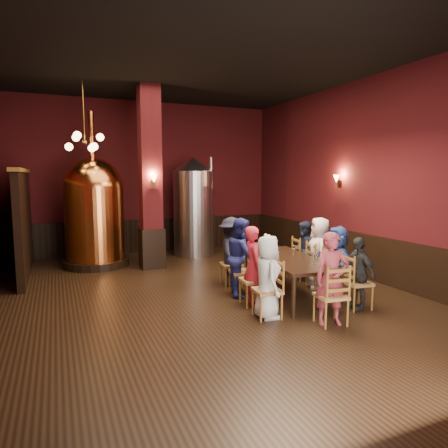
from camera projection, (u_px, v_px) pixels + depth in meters
name	position (u px, v px, depth m)	size (l,w,h in m)	color
room	(199.00, 180.00, 7.45)	(10.00, 10.02, 4.50)	black
wainscot_right	(362.00, 255.00, 9.19)	(0.08, 9.90, 1.00)	black
wainscot_back	(146.00, 235.00, 12.20)	(7.90, 0.08, 1.00)	black
column	(150.00, 178.00, 9.89)	(0.58, 0.58, 4.50)	#420E12
partition	(24.00, 224.00, 9.27)	(0.22, 3.50, 2.40)	black
pendant_cluster	(85.00, 142.00, 9.30)	(0.90, 0.90, 1.70)	#A57226
sconce_wall	(340.00, 181.00, 9.69)	(0.20, 0.20, 0.36)	black
sconce_column	(153.00, 181.00, 9.63)	(0.20, 0.20, 0.36)	black
dining_table	(289.00, 261.00, 7.69)	(1.28, 2.50, 0.75)	black
chair_0	(267.00, 290.00, 6.53)	(0.46, 0.46, 0.92)	brown
person_0	(267.00, 277.00, 6.51)	(0.67, 0.43, 1.37)	silver
chair_1	(253.00, 280.00, 7.17)	(0.46, 0.46, 0.92)	brown
person_1	(253.00, 266.00, 7.14)	(0.52, 0.34, 1.44)	red
chair_2	(241.00, 271.00, 7.80)	(0.46, 0.46, 0.92)	brown
person_2	(241.00, 257.00, 7.77)	(0.74, 0.36, 1.51)	navy
chair_3	(231.00, 264.00, 8.44)	(0.46, 0.46, 0.92)	brown
person_3	(231.00, 252.00, 8.41)	(0.94, 0.54, 1.46)	black
chair_4	(357.00, 282.00, 7.00)	(0.46, 0.46, 0.92)	brown
person_4	(358.00, 273.00, 6.98)	(0.74, 0.31, 1.27)	black
chair_5	(336.00, 273.00, 7.64)	(0.46, 0.46, 0.92)	brown
person_5	(337.00, 262.00, 7.61)	(1.28, 0.41, 1.38)	#334E9A
chair_6	(319.00, 266.00, 8.27)	(0.46, 0.46, 0.92)	brown
person_6	(319.00, 253.00, 8.23)	(0.72, 0.47, 1.47)	beige
chair_7	(304.00, 259.00, 8.91)	(0.46, 0.46, 0.92)	brown
person_7	(304.00, 251.00, 8.88)	(0.64, 0.32, 1.32)	#1C2238
chair_8	(331.00, 296.00, 6.24)	(0.46, 0.46, 0.92)	brown
person_8	(332.00, 279.00, 6.21)	(0.53, 0.35, 1.46)	maroon
copper_kettle	(95.00, 211.00, 10.18)	(1.67, 1.67, 3.91)	black
steel_vessel	(194.00, 207.00, 11.57)	(1.56, 1.56, 2.84)	#B2B2B7
rose_vase	(268.00, 240.00, 8.39)	(0.21, 0.21, 0.36)	white
wine_glass_0	(318.00, 259.00, 7.13)	(0.07, 0.07, 0.17)	white
wine_glass_1	(279.00, 254.00, 7.63)	(0.07, 0.07, 0.17)	white
wine_glass_2	(314.00, 260.00, 7.12)	(0.07, 0.07, 0.17)	white
wine_glass_3	(327.00, 263.00, 6.82)	(0.07, 0.07, 0.17)	white
wine_glass_4	(316.00, 258.00, 7.25)	(0.07, 0.07, 0.17)	white
wine_glass_5	(294.00, 250.00, 8.03)	(0.07, 0.07, 0.17)	white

